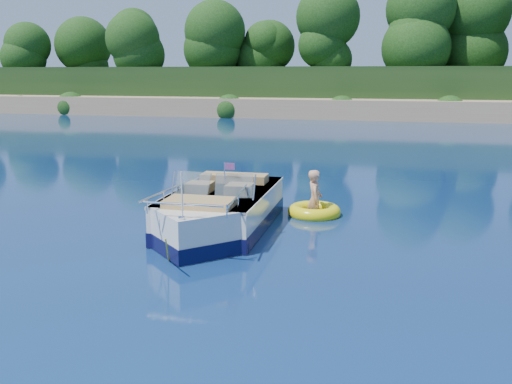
# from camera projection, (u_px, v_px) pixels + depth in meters

# --- Properties ---
(ground) EXTENTS (160.00, 160.00, 0.00)m
(ground) POSITION_uv_depth(u_px,v_px,m) (84.00, 266.00, 10.65)
(ground) COLOR #0A194C
(ground) RESTS_ON ground
(shoreline) EXTENTS (170.00, 59.00, 6.00)m
(shoreline) POSITION_uv_depth(u_px,v_px,m) (356.00, 93.00, 70.91)
(shoreline) COLOR #997A58
(shoreline) RESTS_ON ground
(treeline) EXTENTS (150.00, 7.12, 8.19)m
(treeline) POSITION_uv_depth(u_px,v_px,m) (338.00, 48.00, 48.38)
(treeline) COLOR black
(treeline) RESTS_ON ground
(motorboat) EXTENTS (2.24, 6.01, 2.00)m
(motorboat) POSITION_uv_depth(u_px,v_px,m) (218.00, 215.00, 12.93)
(motorboat) COLOR silver
(motorboat) RESTS_ON ground
(tow_tube) EXTENTS (1.67, 1.67, 0.36)m
(tow_tube) POSITION_uv_depth(u_px,v_px,m) (314.00, 211.00, 14.46)
(tow_tube) COLOR yellow
(tow_tube) RESTS_ON ground
(boy) EXTENTS (0.57, 0.92, 1.68)m
(boy) POSITION_uv_depth(u_px,v_px,m) (314.00, 215.00, 14.51)
(boy) COLOR tan
(boy) RESTS_ON ground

